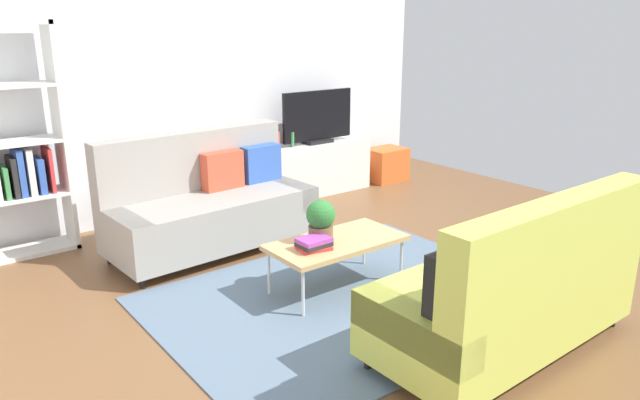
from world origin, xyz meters
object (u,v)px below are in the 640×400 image
object	(u,v)px
tv	(318,118)
table_book_0	(314,248)
storage_trunk	(386,164)
potted_plant	(321,220)
vase_0	(275,140)
couch_green	(511,290)
tv_console	(317,168)
coffee_table	(337,243)
bottle_0	(292,140)
couch_beige	(209,203)

from	to	relation	value
tv	table_book_0	xyz separation A→B (m)	(-1.83, -2.36, -0.52)
storage_trunk	potted_plant	size ratio (longest dim) A/B	1.54
tv	vase_0	size ratio (longest dim) A/B	5.25
couch_green	vase_0	size ratio (longest dim) A/B	10.04
couch_green	vase_0	xyz separation A→B (m)	(0.70, 3.81, 0.29)
tv_console	vase_0	world-z (taller)	vase_0
couch_green	tv_console	xyz separation A→B (m)	(1.28, 3.76, -0.12)
tv_console	coffee_table	bearing A→B (deg)	-123.91
vase_0	bottle_0	distance (m)	0.21
couch_beige	tv_console	xyz separation A→B (m)	(1.96, 0.92, -0.13)
bottle_0	storage_trunk	bearing A→B (deg)	-2.30
tv	storage_trunk	size ratio (longest dim) A/B	1.92
couch_green	table_book_0	size ratio (longest dim) A/B	7.97
potted_plant	tv_console	bearing A→B (deg)	53.48
storage_trunk	bottle_0	bearing A→B (deg)	177.70
table_book_0	vase_0	size ratio (longest dim) A/B	1.26
couch_green	storage_trunk	bearing A→B (deg)	56.04
couch_beige	storage_trunk	bearing A→B (deg)	-168.29
coffee_table	table_book_0	world-z (taller)	table_book_0
coffee_table	tv	world-z (taller)	tv
tv_console	tv	world-z (taller)	tv
tv	bottle_0	bearing A→B (deg)	-177.08
tv_console	tv	xyz separation A→B (m)	(0.00, -0.02, 0.63)
couch_green	table_book_0	xyz separation A→B (m)	(-0.55, 1.38, -0.01)
table_book_0	bottle_0	size ratio (longest dim) A/B	1.34
bottle_0	couch_beige	bearing A→B (deg)	-150.81
coffee_table	table_book_0	xyz separation A→B (m)	(-0.26, -0.04, 0.04)
storage_trunk	vase_0	distance (m)	1.76
tv	bottle_0	distance (m)	0.45
couch_beige	vase_0	size ratio (longest dim) A/B	10.20
table_book_0	vase_0	distance (m)	2.75
couch_green	storage_trunk	world-z (taller)	couch_green
vase_0	couch_beige	bearing A→B (deg)	-144.99
coffee_table	table_book_0	distance (m)	0.27
potted_plant	vase_0	bearing A→B (deg)	64.59
tv	coffee_table	bearing A→B (deg)	-124.14
tv_console	table_book_0	xyz separation A→B (m)	(-1.83, -2.38, 0.11)
storage_trunk	table_book_0	xyz separation A→B (m)	(-2.93, -2.28, 0.21)
couch_green	coffee_table	distance (m)	1.45
potted_plant	coffee_table	bearing A→B (deg)	-28.93
couch_beige	potted_plant	distance (m)	1.40
tv	table_book_0	size ratio (longest dim) A/B	4.17
tv_console	table_book_0	world-z (taller)	tv_console
potted_plant	table_book_0	bearing A→B (deg)	-144.16
couch_beige	tv	world-z (taller)	tv
storage_trunk	table_book_0	bearing A→B (deg)	-142.11
coffee_table	storage_trunk	distance (m)	3.49
coffee_table	potted_plant	size ratio (longest dim) A/B	3.27
storage_trunk	vase_0	bearing A→B (deg)	174.90
coffee_table	vase_0	size ratio (longest dim) A/B	5.77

